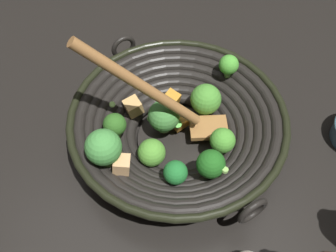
# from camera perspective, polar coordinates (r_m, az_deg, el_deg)

# --- Properties ---
(ground_plane) EXTENTS (4.00, 4.00, 0.00)m
(ground_plane) POSITION_cam_1_polar(r_m,az_deg,el_deg) (0.72, 1.41, -2.16)
(ground_plane) COLOR black
(wok) EXTENTS (0.39, 0.41, 0.26)m
(wok) POSITION_cam_1_polar(r_m,az_deg,el_deg) (0.68, 1.38, 0.25)
(wok) COLOR black
(wok) RESTS_ON ground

